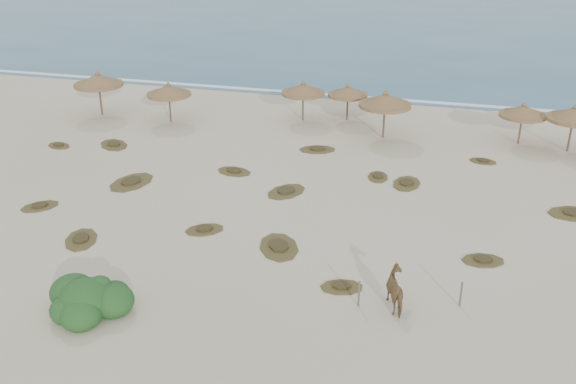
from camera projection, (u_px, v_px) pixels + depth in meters
The scene contains 30 objects.
ground at pixel (237, 263), 26.74m from camera, with size 160.00×160.00×0.00m, color beige.
ocean at pixel (408, 6), 92.68m from camera, with size 200.00×100.00×0.01m, color #265874.
foam_line at pixel (348, 96), 49.60m from camera, with size 70.00×0.60×0.01m, color white.
palapa_0 at pixel (98, 81), 44.31m from camera, with size 4.17×4.17×3.18m.
palapa_1 at pixel (169, 91), 43.02m from camera, with size 3.80×3.80×2.80m.
palapa_2 at pixel (303, 89), 43.32m from camera, with size 3.68×3.68×2.79m.
palapa_3 at pixel (385, 101), 39.97m from camera, with size 3.49×3.49×3.12m.
palapa_4 at pixel (348, 92), 43.47m from camera, with size 2.86×2.86×2.57m.
palapa_5 at pixel (523, 111), 39.09m from camera, with size 3.14×3.14×2.67m.
palapa_6 at pixel (574, 115), 37.79m from camera, with size 3.83×3.83×2.95m.
horse at pixel (398, 291), 23.51m from camera, with size 0.78×1.72×1.46m, color olive.
fence_post_near at pixel (359, 294), 23.67m from camera, with size 0.08×0.08×1.07m, color brown.
fence_post_far at pixel (461, 294), 23.67m from camera, with size 0.08×0.08×1.04m, color brown.
bush at pixel (87, 300), 23.37m from camera, with size 3.33×2.93×1.49m.
scrub_0 at pixel (40, 206), 31.60m from camera, with size 2.13×2.15×0.16m.
scrub_1 at pixel (131, 182), 34.32m from camera, with size 2.43×3.17×0.16m.
scrub_2 at pixel (205, 229), 29.35m from camera, with size 2.14×1.96×0.16m.
scrub_3 at pixel (286, 191), 33.21m from camera, with size 2.46×2.80×0.16m.
scrub_4 at pixel (483, 260), 26.84m from camera, with size 2.06×1.63×0.16m.
scrub_5 at pixel (575, 213), 30.86m from camera, with size 2.94×2.32×0.16m.
scrub_6 at pixel (114, 145), 39.60m from camera, with size 2.76×2.71×0.16m.
scrub_7 at pixel (407, 183), 34.16m from camera, with size 1.70×2.34×0.16m.
scrub_8 at pixel (59, 145), 39.48m from camera, with size 1.91×1.59×0.16m.
scrub_9 at pixel (279, 247), 27.88m from camera, with size 2.59×3.05×0.16m.
scrub_10 at pixel (483, 161), 37.10m from camera, with size 1.70×1.27×0.16m.
scrub_11 at pixel (81, 239), 28.49m from camera, with size 2.13×2.53×0.16m.
scrub_12 at pixel (342, 287), 24.99m from camera, with size 1.94×1.55×0.16m.
scrub_13 at pixel (234, 171), 35.69m from camera, with size 2.23×1.69×0.16m.
scrub_14 at pixel (378, 177), 34.98m from camera, with size 1.24×1.77×0.16m.
scrub_15 at pixel (317, 149), 38.86m from camera, with size 2.54×2.05×0.16m.
Camera 1 is at (8.08, -21.78, 13.73)m, focal length 40.00 mm.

